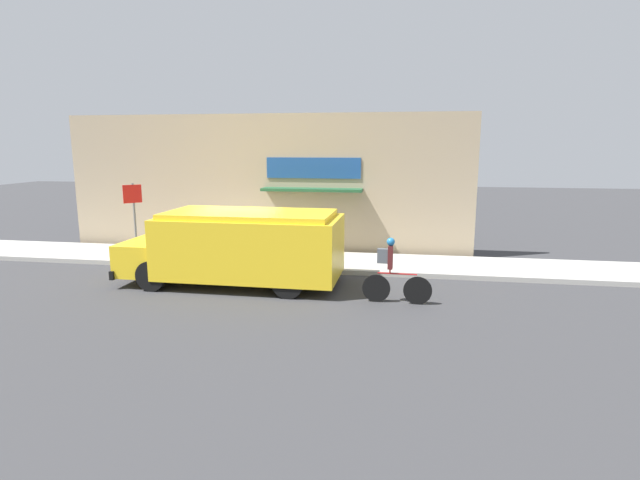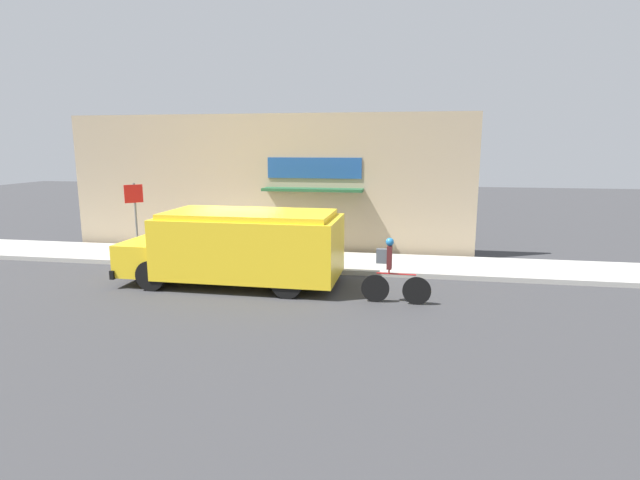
{
  "view_description": "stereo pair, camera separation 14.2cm",
  "coord_description": "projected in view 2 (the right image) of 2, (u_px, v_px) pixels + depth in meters",
  "views": [
    {
      "loc": [
        5.05,
        -14.58,
        3.86
      ],
      "look_at": [
        2.63,
        -0.2,
        1.1
      ],
      "focal_mm": 28.0,
      "sensor_mm": 36.0,
      "label": 1
    },
    {
      "loc": [
        5.19,
        -14.56,
        3.86
      ],
      "look_at": [
        2.63,
        -0.2,
        1.1
      ],
      "focal_mm": 28.0,
      "sensor_mm": 36.0,
      "label": 2
    }
  ],
  "objects": [
    {
      "name": "ground_plane",
      "position": [
        239.0,
        270.0,
        15.69
      ],
      "size": [
        70.0,
        70.0,
        0.0
      ],
      "primitive_type": "plane",
      "color": "#38383A"
    },
    {
      "name": "stop_sign_post",
      "position": [
        135.0,
        208.0,
        16.62
      ],
      "size": [
        0.45,
        0.45,
        2.5
      ],
      "color": "slate",
      "rests_on": "sidewalk"
    },
    {
      "name": "sidewalk",
      "position": [
        252.0,
        259.0,
        16.96
      ],
      "size": [
        28.0,
        2.64,
        0.15
      ],
      "color": "#ADAAA3",
      "rests_on": "ground_plane"
    },
    {
      "name": "storefront",
      "position": [
        265.0,
        184.0,
        18.1
      ],
      "size": [
        14.99,
        0.85,
        4.99
      ],
      "color": "tan",
      "rests_on": "ground_plane"
    },
    {
      "name": "school_bus",
      "position": [
        239.0,
        246.0,
        13.95
      ],
      "size": [
        6.15,
        2.89,
        2.08
      ],
      "rotation": [
        0.0,
        0.0,
        -0.01
      ],
      "color": "yellow",
      "rests_on": "ground_plane"
    },
    {
      "name": "cyclist",
      "position": [
        392.0,
        273.0,
        12.3
      ],
      "size": [
        1.72,
        0.2,
        1.65
      ],
      "rotation": [
        0.0,
        0.0,
        -0.03
      ],
      "color": "black",
      "rests_on": "ground_plane"
    }
  ]
}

